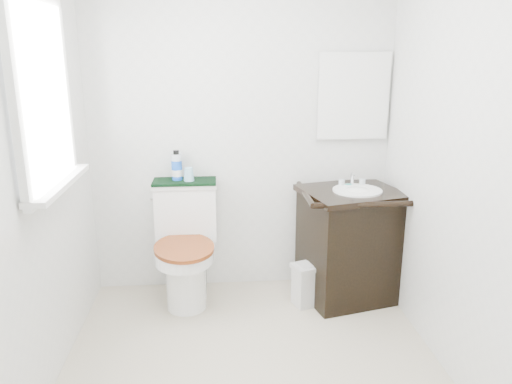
{
  "coord_description": "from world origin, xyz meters",
  "views": [
    {
      "loc": [
        -0.18,
        -2.42,
        1.76
      ],
      "look_at": [
        0.07,
        0.75,
        0.87
      ],
      "focal_mm": 35.0,
      "sensor_mm": 36.0,
      "label": 1
    }
  ],
  "objects": [
    {
      "name": "window",
      "position": [
        -1.07,
        0.25,
        1.55
      ],
      "size": [
        0.02,
        0.7,
        0.9
      ],
      "primitive_type": "cube",
      "color": "white",
      "rests_on": "wall_left"
    },
    {
      "name": "toilet",
      "position": [
        -0.42,
        0.96,
        0.37
      ],
      "size": [
        0.46,
        0.66,
        0.85
      ],
      "color": "white",
      "rests_on": "floor"
    },
    {
      "name": "mouthwash_bottle",
      "position": [
        -0.47,
        1.11,
        0.97
      ],
      "size": [
        0.08,
        0.08,
        0.22
      ],
      "color": "blue",
      "rests_on": "towel"
    },
    {
      "name": "cup",
      "position": [
        -0.38,
        1.08,
        0.92
      ],
      "size": [
        0.08,
        0.08,
        0.1
      ],
      "primitive_type": "cone",
      "color": "#81BAD4",
      "rests_on": "towel"
    },
    {
      "name": "towel",
      "position": [
        -0.42,
        1.09,
        0.86
      ],
      "size": [
        0.45,
        0.22,
        0.02
      ],
      "primitive_type": "cube",
      "color": "black",
      "rests_on": "toilet"
    },
    {
      "name": "mirror",
      "position": [
        0.82,
        1.18,
        1.45
      ],
      "size": [
        0.5,
        0.02,
        0.6
      ],
      "primitive_type": "cube",
      "color": "silver",
      "rests_on": "wall_back"
    },
    {
      "name": "soap_bar",
      "position": [
        0.77,
        1.01,
        0.83
      ],
      "size": [
        0.07,
        0.05,
        0.02
      ],
      "primitive_type": "ellipsoid",
      "color": "#197B70",
      "rests_on": "vanity"
    },
    {
      "name": "wall_left",
      "position": [
        -1.1,
        0.0,
        1.2
      ],
      "size": [
        0.0,
        2.4,
        2.4
      ],
      "primitive_type": "plane",
      "rotation": [
        1.57,
        0.0,
        1.57
      ],
      "color": "silver",
      "rests_on": "ground"
    },
    {
      "name": "floor",
      "position": [
        0.0,
        0.0,
        0.0
      ],
      "size": [
        2.4,
        2.4,
        0.0
      ],
      "primitive_type": "plane",
      "color": "beige",
      "rests_on": "ground"
    },
    {
      "name": "wall_back",
      "position": [
        0.0,
        1.2,
        1.2
      ],
      "size": [
        2.4,
        0.0,
        2.4
      ],
      "primitive_type": "plane",
      "rotation": [
        1.57,
        0.0,
        0.0
      ],
      "color": "silver",
      "rests_on": "ground"
    },
    {
      "name": "vanity",
      "position": [
        0.77,
        0.9,
        0.43
      ],
      "size": [
        0.78,
        0.71,
        0.92
      ],
      "color": "black",
      "rests_on": "floor"
    },
    {
      "name": "wall_right",
      "position": [
        1.1,
        0.0,
        1.2
      ],
      "size": [
        0.0,
        2.4,
        2.4
      ],
      "primitive_type": "plane",
      "rotation": [
        1.57,
        0.0,
        -1.57
      ],
      "color": "silver",
      "rests_on": "ground"
    },
    {
      "name": "trash_bin",
      "position": [
        0.45,
        0.8,
        0.16
      ],
      "size": [
        0.26,
        0.23,
        0.31
      ],
      "color": "silver",
      "rests_on": "floor"
    },
    {
      "name": "wall_front",
      "position": [
        0.0,
        -1.2,
        1.2
      ],
      "size": [
        2.4,
        0.0,
        2.4
      ],
      "primitive_type": "plane",
      "rotation": [
        -1.57,
        0.0,
        0.0
      ],
      "color": "silver",
      "rests_on": "ground"
    }
  ]
}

